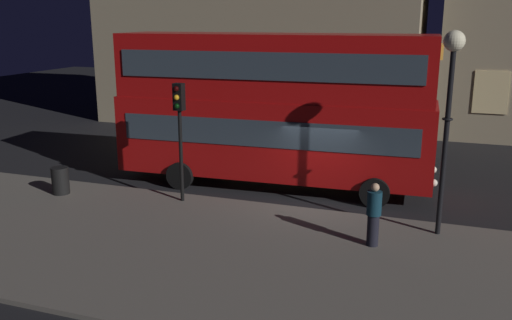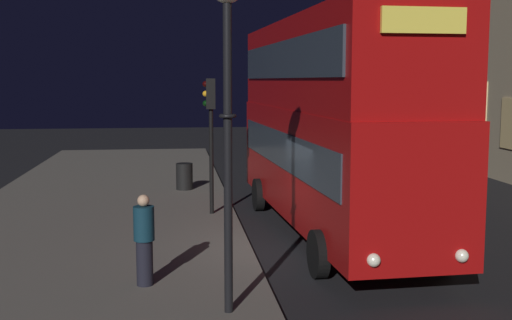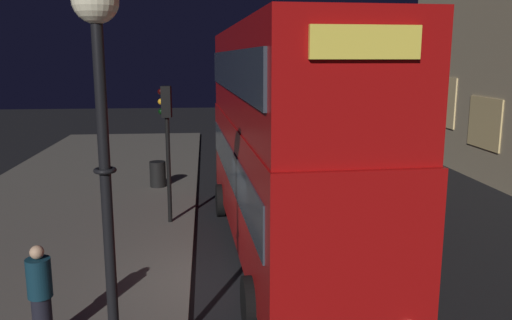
# 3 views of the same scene
# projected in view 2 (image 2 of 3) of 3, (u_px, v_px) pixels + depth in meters

# --- Properties ---
(ground_plane) EXTENTS (80.00, 80.00, 0.00)m
(ground_plane) POSITION_uv_depth(u_px,v_px,m) (294.00, 254.00, 14.67)
(ground_plane) COLOR black
(sidewalk_slab) EXTENTS (44.00, 7.80, 0.12)m
(sidewalk_slab) POSITION_uv_depth(u_px,v_px,m) (75.00, 258.00, 14.05)
(sidewalk_slab) COLOR #5B564F
(sidewalk_slab) RESTS_ON ground
(double_decker_bus) EXTENTS (11.28, 3.21, 5.40)m
(double_decker_bus) POSITION_uv_depth(u_px,v_px,m) (330.00, 116.00, 16.41)
(double_decker_bus) COLOR #9E0C0C
(double_decker_bus) RESTS_ON ground
(traffic_light_near_kerb) EXTENTS (0.34, 0.37, 3.84)m
(traffic_light_near_kerb) POSITION_uv_depth(u_px,v_px,m) (210.00, 117.00, 18.19)
(traffic_light_near_kerb) COLOR black
(traffic_light_near_kerb) RESTS_ON sidewalk_slab
(street_lamp) EXTENTS (0.55, 0.55, 5.52)m
(street_lamp) POSITION_uv_depth(u_px,v_px,m) (227.00, 54.00, 10.14)
(street_lamp) COLOR black
(street_lamp) RESTS_ON sidewalk_slab
(pedestrian) EXTENTS (0.39, 0.39, 1.71)m
(pedestrian) POSITION_uv_depth(u_px,v_px,m) (144.00, 239.00, 11.94)
(pedestrian) COLOR black
(pedestrian) RESTS_ON sidewalk_slab
(litter_bin) EXTENTS (0.58, 0.58, 0.92)m
(litter_bin) POSITION_uv_depth(u_px,v_px,m) (184.00, 176.00, 22.55)
(litter_bin) COLOR black
(litter_bin) RESTS_ON sidewalk_slab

